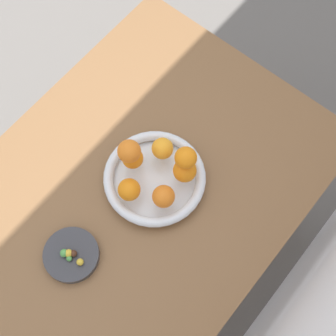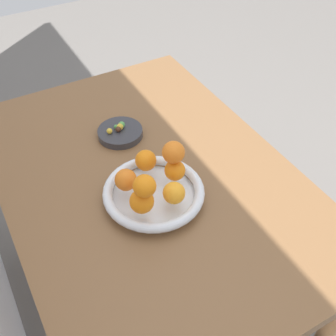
{
  "view_description": "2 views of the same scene",
  "coord_description": "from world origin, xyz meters",
  "px_view_note": "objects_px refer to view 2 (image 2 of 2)",
  "views": [
    {
      "loc": [
        0.26,
        0.35,
        1.99
      ],
      "look_at": [
        -0.11,
        0.04,
        0.81
      ],
      "focal_mm": 55.0,
      "sensor_mm": 36.0,
      "label": 1
    },
    {
      "loc": [
        -0.75,
        0.35,
        1.56
      ],
      "look_at": [
        -0.1,
        -0.01,
        0.85
      ],
      "focal_mm": 45.0,
      "sensor_mm": 36.0,
      "label": 2
    }
  ],
  "objects_px": {
    "orange_4": "(146,160)",
    "candy_ball_1": "(115,127)",
    "candy_ball_4": "(109,131)",
    "orange_2": "(175,193)",
    "dining_table": "(148,197)",
    "candy_ball_0": "(122,125)",
    "candy_ball_2": "(120,127)",
    "candy_dish": "(120,133)",
    "orange_6": "(173,152)",
    "orange_0": "(126,180)",
    "orange_1": "(142,201)",
    "orange_3": "(175,170)",
    "orange_5": "(144,186)",
    "candy_ball_3": "(119,129)",
    "fruit_bowl": "(154,193)"
  },
  "relations": [
    {
      "from": "orange_5",
      "to": "candy_ball_1",
      "type": "height_order",
      "value": "orange_5"
    },
    {
      "from": "dining_table",
      "to": "candy_ball_3",
      "type": "bearing_deg",
      "value": -0.77
    },
    {
      "from": "orange_1",
      "to": "orange_3",
      "type": "height_order",
      "value": "orange_1"
    },
    {
      "from": "candy_ball_0",
      "to": "candy_ball_2",
      "type": "xyz_separation_m",
      "value": [
        -0.01,
        0.01,
        -0.0
      ]
    },
    {
      "from": "candy_ball_3",
      "to": "orange_6",
      "type": "bearing_deg",
      "value": -171.62
    },
    {
      "from": "candy_ball_2",
      "to": "orange_4",
      "type": "bearing_deg",
      "value": 175.43
    },
    {
      "from": "orange_3",
      "to": "candy_ball_1",
      "type": "distance_m",
      "value": 0.29
    },
    {
      "from": "orange_0",
      "to": "candy_ball_1",
      "type": "height_order",
      "value": "orange_0"
    },
    {
      "from": "orange_2",
      "to": "orange_6",
      "type": "relative_size",
      "value": 0.96
    },
    {
      "from": "fruit_bowl",
      "to": "orange_6",
      "type": "distance_m",
      "value": 0.12
    },
    {
      "from": "orange_4",
      "to": "candy_ball_3",
      "type": "relative_size",
      "value": 3.3
    },
    {
      "from": "orange_3",
      "to": "candy_ball_0",
      "type": "relative_size",
      "value": 2.71
    },
    {
      "from": "orange_1",
      "to": "orange_4",
      "type": "distance_m",
      "value": 0.14
    },
    {
      "from": "orange_4",
      "to": "candy_ball_1",
      "type": "height_order",
      "value": "orange_4"
    },
    {
      "from": "orange_6",
      "to": "candy_ball_0",
      "type": "distance_m",
      "value": 0.29
    },
    {
      "from": "orange_0",
      "to": "orange_2",
      "type": "height_order",
      "value": "same"
    },
    {
      "from": "orange_4",
      "to": "orange_5",
      "type": "distance_m",
      "value": 0.16
    },
    {
      "from": "orange_5",
      "to": "orange_1",
      "type": "bearing_deg",
      "value": 34.62
    },
    {
      "from": "candy_dish",
      "to": "orange_4",
      "type": "relative_size",
      "value": 2.42
    },
    {
      "from": "orange_5",
      "to": "candy_ball_1",
      "type": "bearing_deg",
      "value": -11.67
    },
    {
      "from": "orange_4",
      "to": "candy_ball_3",
      "type": "bearing_deg",
      "value": -2.86
    },
    {
      "from": "orange_1",
      "to": "candy_ball_3",
      "type": "bearing_deg",
      "value": -14.53
    },
    {
      "from": "orange_6",
      "to": "candy_ball_2",
      "type": "distance_m",
      "value": 0.28
    },
    {
      "from": "orange_5",
      "to": "candy_ball_1",
      "type": "distance_m",
      "value": 0.37
    },
    {
      "from": "fruit_bowl",
      "to": "orange_5",
      "type": "relative_size",
      "value": 4.79
    },
    {
      "from": "candy_ball_0",
      "to": "candy_ball_4",
      "type": "xyz_separation_m",
      "value": [
        -0.01,
        0.04,
        -0.0
      ]
    },
    {
      "from": "orange_4",
      "to": "candy_dish",
      "type": "bearing_deg",
      "value": -4.02
    },
    {
      "from": "orange_2",
      "to": "orange_3",
      "type": "height_order",
      "value": "orange_2"
    },
    {
      "from": "fruit_bowl",
      "to": "orange_3",
      "type": "bearing_deg",
      "value": -84.78
    },
    {
      "from": "orange_5",
      "to": "candy_ball_2",
      "type": "relative_size",
      "value": 2.76
    },
    {
      "from": "fruit_bowl",
      "to": "orange_2",
      "type": "bearing_deg",
      "value": -156.78
    },
    {
      "from": "dining_table",
      "to": "candy_ball_4",
      "type": "bearing_deg",
      "value": 7.8
    },
    {
      "from": "orange_1",
      "to": "candy_ball_2",
      "type": "bearing_deg",
      "value": -15.29
    },
    {
      "from": "candy_ball_2",
      "to": "candy_ball_4",
      "type": "xyz_separation_m",
      "value": [
        -0.0,
        0.04,
        -0.0
      ]
    },
    {
      "from": "dining_table",
      "to": "orange_6",
      "type": "height_order",
      "value": "orange_6"
    },
    {
      "from": "orange_6",
      "to": "orange_0",
      "type": "bearing_deg",
      "value": 80.16
    },
    {
      "from": "candy_dish",
      "to": "candy_ball_2",
      "type": "bearing_deg",
      "value": -43.89
    },
    {
      "from": "candy_ball_4",
      "to": "candy_ball_1",
      "type": "bearing_deg",
      "value": -65.77
    },
    {
      "from": "candy_ball_4",
      "to": "candy_ball_2",
      "type": "bearing_deg",
      "value": -86.72
    },
    {
      "from": "candy_dish",
      "to": "orange_3",
      "type": "bearing_deg",
      "value": -172.84
    },
    {
      "from": "dining_table",
      "to": "orange_3",
      "type": "height_order",
      "value": "orange_3"
    },
    {
      "from": "orange_0",
      "to": "orange_5",
      "type": "relative_size",
      "value": 1.03
    },
    {
      "from": "orange_3",
      "to": "candy_ball_0",
      "type": "bearing_deg",
      "value": 4.81
    },
    {
      "from": "fruit_bowl",
      "to": "orange_3",
      "type": "height_order",
      "value": "orange_3"
    },
    {
      "from": "candy_ball_3",
      "to": "orange_4",
      "type": "bearing_deg",
      "value": 177.14
    },
    {
      "from": "candy_ball_2",
      "to": "candy_ball_3",
      "type": "relative_size",
      "value": 1.16
    },
    {
      "from": "orange_2",
      "to": "dining_table",
      "type": "bearing_deg",
      "value": 0.8
    },
    {
      "from": "orange_6",
      "to": "candy_ball_1",
      "type": "xyz_separation_m",
      "value": [
        0.28,
        0.04,
        -0.09
      ]
    },
    {
      "from": "candy_dish",
      "to": "candy_ball_2",
      "type": "distance_m",
      "value": 0.02
    },
    {
      "from": "orange_0",
      "to": "orange_2",
      "type": "relative_size",
      "value": 1.01
    }
  ]
}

